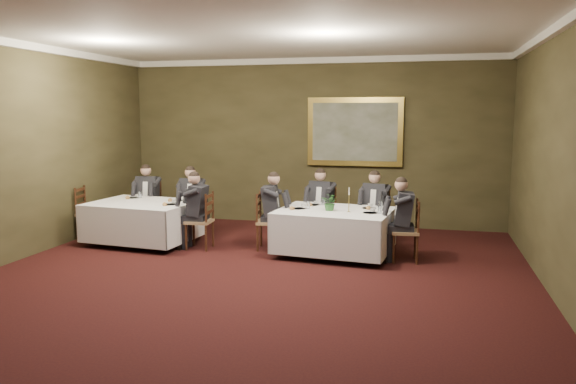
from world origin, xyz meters
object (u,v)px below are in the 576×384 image
at_px(chair_main_backright, 375,229).
at_px(chair_sec_endleft, 91,224).
at_px(diner_sec_backright, 192,209).
at_px(chair_sec_backleft, 149,217).
at_px(table_main, 334,229).
at_px(table_second, 143,219).
at_px(chair_main_endleft, 269,233).
at_px(candlestick, 349,203).
at_px(chair_main_endright, 405,244).
at_px(centerpiece, 330,202).
at_px(chair_sec_endright, 200,233).
at_px(diner_main_backleft, 322,214).
at_px(diner_main_endleft, 269,220).
at_px(diner_sec_endright, 199,220).
at_px(diner_main_backright, 375,217).
at_px(diner_main_endright, 405,230).
at_px(chair_sec_backright, 193,221).
at_px(chair_main_backleft, 322,226).
at_px(diner_sec_backleft, 149,206).
at_px(painting, 355,132).

distance_m(chair_main_backright, chair_sec_endleft, 5.34).
bearing_deg(diner_sec_backright, chair_sec_backleft, -14.92).
bearing_deg(table_main, table_second, -179.82).
relative_size(chair_main_endleft, chair_sec_backleft, 1.00).
height_order(chair_sec_endleft, candlestick, candlestick).
bearing_deg(table_main, candlestick, -24.05).
bearing_deg(chair_main_backright, table_second, 26.81).
bearing_deg(chair_main_backright, diner_sec_backright, 14.82).
relative_size(chair_main_endright, chair_sec_endleft, 1.00).
bearing_deg(centerpiece, chair_sec_endright, -178.55).
height_order(chair_sec_endright, centerpiece, centerpiece).
bearing_deg(chair_main_endright, table_main, 78.85).
distance_m(diner_main_backleft, diner_main_endleft, 1.16).
height_order(table_second, chair_main_endright, chair_main_endright).
height_order(diner_sec_backright, diner_sec_endright, same).
bearing_deg(diner_sec_endright, chair_main_endright, -93.09).
distance_m(chair_sec_backleft, candlestick, 4.36).
bearing_deg(diner_main_backright, diner_main_endright, 133.45).
distance_m(chair_main_endright, diner_main_endright, 0.23).
xyz_separation_m(chair_sec_backright, chair_sec_endright, (0.58, -1.00, 0.00)).
distance_m(table_main, chair_sec_endleft, 4.68).
bearing_deg(diner_main_endright, chair_main_endright, -90.00).
xyz_separation_m(chair_main_backleft, chair_main_backright, (1.00, -0.11, 0.00)).
distance_m(diner_main_backleft, candlestick, 1.35).
xyz_separation_m(diner_main_backright, chair_sec_backright, (-3.54, -0.01, -0.23)).
bearing_deg(chair_sec_endright, chair_main_endright, -93.10).
height_order(chair_main_backright, diner_main_endleft, diner_main_endleft).
bearing_deg(chair_main_backleft, chair_main_endright, 158.45).
distance_m(chair_main_backleft, centerpiece, 1.29).
distance_m(chair_main_endright, centerpiece, 1.39).
bearing_deg(chair_main_backleft, diner_main_endright, 158.22).
relative_size(chair_main_endleft, centerpiece, 3.34).
bearing_deg(chair_sec_backleft, chair_main_endright, 161.40).
relative_size(table_main, chair_main_backleft, 2.00).
height_order(diner_main_endleft, chair_sec_endright, diner_main_endleft).
height_order(chair_main_backright, diner_main_endright, diner_main_endright).
distance_m(chair_main_backleft, chair_sec_backleft, 3.52).
height_order(chair_main_backleft, diner_sec_backleft, diner_sec_backleft).
xyz_separation_m(table_main, chair_main_endright, (1.18, -0.12, -0.17)).
height_order(chair_main_endleft, chair_sec_endleft, same).
relative_size(table_second, chair_sec_backright, 1.96).
bearing_deg(diner_main_backright, diner_main_endleft, 37.77).
distance_m(chair_main_backleft, candlestick, 1.44).
distance_m(table_second, diner_main_endleft, 2.36).
height_order(table_second, chair_sec_backleft, chair_sec_backleft).
relative_size(chair_main_endright, chair_sec_backleft, 1.00).
relative_size(chair_main_endright, diner_sec_endright, 0.74).
distance_m(diner_sec_backleft, diner_sec_endright, 1.89).
xyz_separation_m(chair_sec_backright, chair_sec_endleft, (-1.74, -0.78, 0.00)).
bearing_deg(painting, chair_main_backleft, -104.71).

